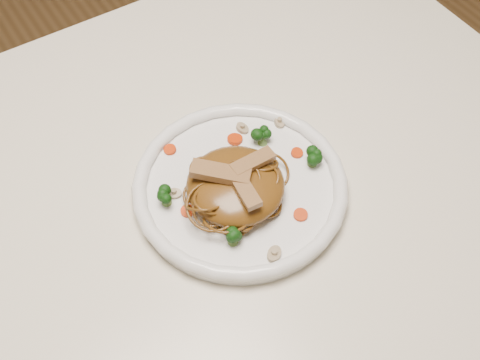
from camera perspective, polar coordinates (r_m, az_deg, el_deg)
table at (r=0.94m, az=-5.78°, el=-4.66°), size 1.20×0.80×0.75m
plate at (r=0.85m, az=-0.00°, el=-0.88°), size 0.39×0.39×0.02m
noodle_mound at (r=0.81m, az=-0.43°, el=-0.49°), size 0.17×0.17×0.04m
chicken_a at (r=0.80m, az=1.18°, el=1.68°), size 0.06×0.02×0.01m
chicken_b at (r=0.79m, az=-1.82°, el=0.65°), size 0.07×0.07×0.01m
chicken_c at (r=0.78m, az=0.42°, el=-0.83°), size 0.03×0.06×0.01m
broccoli_0 at (r=0.88m, az=2.14°, el=4.09°), size 0.03×0.03×0.03m
broccoli_1 at (r=0.82m, az=-6.87°, el=-1.43°), size 0.03×0.03×0.03m
broccoli_2 at (r=0.78m, az=-0.67°, el=-5.22°), size 0.03×0.03×0.03m
broccoli_3 at (r=0.86m, az=6.74°, el=2.09°), size 0.03×0.03×0.03m
carrot_0 at (r=0.89m, az=-0.47°, el=3.80°), size 0.02×0.02×0.00m
carrot_1 at (r=0.82m, az=-4.86°, el=-2.87°), size 0.02×0.02×0.00m
carrot_2 at (r=0.88m, az=5.28°, el=2.50°), size 0.02×0.02×0.00m
carrot_3 at (r=0.88m, az=-6.48°, el=2.80°), size 0.02×0.02×0.00m
carrot_4 at (r=0.81m, az=5.61°, el=-3.22°), size 0.02×0.02×0.00m
mushroom_0 at (r=0.78m, az=3.17°, el=-6.83°), size 0.03×0.03×0.01m
mushroom_1 at (r=0.91m, az=3.66°, el=5.35°), size 0.03×0.03×0.01m
mushroom_2 at (r=0.83m, az=-6.09°, el=-1.25°), size 0.03×0.03×0.01m
mushroom_3 at (r=0.90m, az=0.22°, el=4.79°), size 0.02×0.02×0.01m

